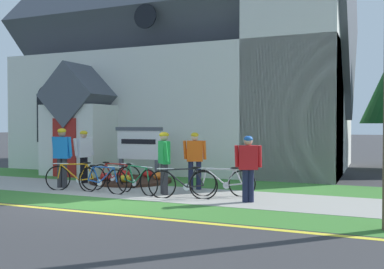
{
  "coord_description": "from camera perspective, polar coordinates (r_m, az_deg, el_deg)",
  "views": [
    {
      "loc": [
        6.41,
        -8.96,
        1.9
      ],
      "look_at": [
        0.96,
        3.99,
        1.56
      ],
      "focal_mm": 41.31,
      "sensor_mm": 36.0,
      "label": 1
    }
  ],
  "objects": [
    {
      "name": "cyclist_in_green_jersey",
      "position": [
        14.51,
        -13.8,
        -2.25
      ],
      "size": [
        0.33,
        0.7,
        1.69
      ],
      "color": "black",
      "rests_on": "ground"
    },
    {
      "name": "flower_bed",
      "position": [
        14.54,
        -7.86,
        -5.81
      ],
      "size": [
        2.65,
        2.65,
        0.34
      ],
      "color": "#382319",
      "rests_on": "ground"
    },
    {
      "name": "bicycle_yellow",
      "position": [
        12.1,
        -7.21,
        -5.85
      ],
      "size": [
        1.66,
        0.66,
        0.83
      ],
      "color": "black",
      "rests_on": "ground"
    },
    {
      "name": "sidewalk_slab",
      "position": [
        13.48,
        -13.33,
        -6.73
      ],
      "size": [
        32.0,
        2.5,
        0.01
      ],
      "primitive_type": "cube",
      "color": "#99968E",
      "rests_on": "ground"
    },
    {
      "name": "church_lawn",
      "position": [
        15.47,
        -8.03,
        -5.67
      ],
      "size": [
        24.0,
        2.31,
        0.01
      ],
      "primitive_type": "cube",
      "color": "#38722D",
      "rests_on": "ground"
    },
    {
      "name": "church_building",
      "position": [
        19.77,
        0.82,
        9.02
      ],
      "size": [
        13.91,
        10.15,
        13.1
      ],
      "color": "silver",
      "rests_on": "ground"
    },
    {
      "name": "cyclist_in_yellow_jersey",
      "position": [
        12.72,
        0.36,
        -2.83
      ],
      "size": [
        0.64,
        0.36,
        1.65
      ],
      "color": "#191E38",
      "rests_on": "ground"
    },
    {
      "name": "bicycle_blue",
      "position": [
        13.4,
        -9.91,
        -5.22
      ],
      "size": [
        1.69,
        0.12,
        0.78
      ],
      "color": "black",
      "rests_on": "ground"
    },
    {
      "name": "cyclist_in_blue_jersey",
      "position": [
        11.85,
        -3.62,
        -3.03
      ],
      "size": [
        0.47,
        0.63,
        1.68
      ],
      "color": "#2D2D33",
      "rests_on": "ground"
    },
    {
      "name": "cyclist_in_white_jersey",
      "position": [
        13.62,
        -16.44,
        -2.24
      ],
      "size": [
        0.69,
        0.31,
        1.77
      ],
      "color": "#2D2D33",
      "rests_on": "ground"
    },
    {
      "name": "curb_paint_stripe",
      "position": [
        11.26,
        -22.32,
        -8.42
      ],
      "size": [
        28.0,
        0.16,
        0.01
      ],
      "primitive_type": "cube",
      "color": "yellow",
      "rests_on": "ground"
    },
    {
      "name": "bicycle_black",
      "position": [
        12.4,
        -11.56,
        -5.76
      ],
      "size": [
        1.7,
        0.2,
        0.78
      ],
      "color": "black",
      "rests_on": "ground"
    },
    {
      "name": "bicycle_red",
      "position": [
        11.63,
        3.99,
        -6.17
      ],
      "size": [
        1.68,
        0.5,
        0.79
      ],
      "color": "black",
      "rests_on": "ground"
    },
    {
      "name": "bicycle_silver",
      "position": [
        11.24,
        -1.18,
        -6.38
      ],
      "size": [
        1.76,
        0.47,
        0.84
      ],
      "color": "black",
      "rests_on": "ground"
    },
    {
      "name": "cyclist_in_red_jersey",
      "position": [
        10.74,
        7.27,
        -3.78
      ],
      "size": [
        0.62,
        0.37,
        1.61
      ],
      "color": "#191E38",
      "rests_on": "ground"
    },
    {
      "name": "grass_verge",
      "position": [
        11.92,
        -19.14,
        -7.84
      ],
      "size": [
        32.0,
        1.55,
        0.01
      ],
      "primitive_type": "cube",
      "color": "#38722D",
      "rests_on": "ground"
    },
    {
      "name": "bicycle_green",
      "position": [
        13.07,
        -14.76,
        -5.36
      ],
      "size": [
        1.62,
        0.69,
        0.83
      ],
      "color": "black",
      "rests_on": "ground"
    },
    {
      "name": "ground",
      "position": [
        14.59,
        -3.47,
        -6.1
      ],
      "size": [
        140.0,
        140.0,
        0.0
      ],
      "primitive_type": "plane",
      "color": "#333335"
    },
    {
      "name": "church_sign",
      "position": [
        14.91,
        -6.88,
        -1.42
      ],
      "size": [
        1.76,
        0.14,
        1.79
      ],
      "color": "#474C56",
      "rests_on": "ground"
    }
  ]
}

